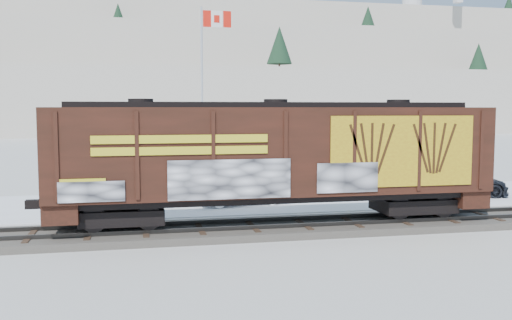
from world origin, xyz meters
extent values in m
plane|color=white|center=(0.00, 0.00, 0.00)|extent=(500.00, 500.00, 0.00)
cube|color=#59544C|center=(0.00, 0.00, 0.14)|extent=(50.00, 3.40, 0.28)
cube|color=#33302D|center=(0.00, -0.72, 0.35)|extent=(50.00, 0.10, 0.15)
cube|color=#33302D|center=(0.00, 0.72, 0.35)|extent=(50.00, 0.10, 0.15)
cube|color=white|center=(0.00, 7.50, 0.01)|extent=(40.00, 8.00, 0.03)
cube|color=white|center=(0.00, 95.00, 6.00)|extent=(360.00, 40.00, 12.00)
cube|color=white|center=(0.00, 125.00, 12.00)|extent=(360.00, 40.00, 24.00)
cube|color=white|center=(0.00, 160.00, 17.50)|extent=(360.00, 50.00, 35.00)
cone|color=black|center=(22.00, 90.00, 17.31)|extent=(5.04, 5.04, 7.38)
cone|color=black|center=(70.00, 96.00, 16.43)|extent=(4.20, 4.20, 6.15)
cone|color=black|center=(-10.00, 128.00, 28.13)|extent=(3.92, 3.92, 5.74)
cone|color=black|center=(55.00, 124.00, 28.72)|extent=(4.48, 4.48, 6.56)
cone|color=black|center=(120.00, 156.00, 40.02)|extent=(4.76, 4.76, 6.97)
cube|color=black|center=(-6.83, 0.00, 0.88)|extent=(3.00, 2.00, 0.90)
cube|color=black|center=(4.72, 0.00, 0.88)|extent=(3.00, 2.00, 0.90)
cylinder|color=black|center=(-7.78, -0.78, 0.88)|extent=(0.90, 0.12, 0.90)
cube|color=black|center=(-1.06, 0.00, 1.41)|extent=(16.79, 2.40, 0.25)
cube|color=#35160E|center=(-1.06, 0.00, 3.17)|extent=(16.79, 3.00, 3.27)
cube|color=black|center=(-1.06, 0.00, 4.90)|extent=(15.45, 0.90, 0.20)
cube|color=gold|center=(3.47, -1.54, 3.17)|extent=(5.71, 0.03, 2.65)
cube|color=gold|center=(-4.75, -1.54, 3.52)|extent=(6.04, 0.02, 0.70)
cube|color=white|center=(-3.07, -1.55, 2.28)|extent=(4.36, 0.03, 1.40)
cylinder|color=silver|center=(-2.22, 14.27, 0.10)|extent=(0.90, 0.90, 0.20)
cylinder|color=silver|center=(-2.22, 14.27, 5.48)|extent=(0.14, 0.14, 10.95)
cube|color=red|center=(-1.87, 14.27, 10.25)|extent=(0.50, 0.07, 1.00)
cube|color=white|center=(-1.27, 14.27, 10.25)|extent=(0.70, 0.09, 1.00)
cube|color=red|center=(-0.62, 14.27, 10.25)|extent=(0.50, 0.07, 1.00)
imported|color=silver|center=(-2.39, 7.64, 0.88)|extent=(5.19, 2.63, 1.69)
imported|color=white|center=(-1.19, 6.23, 0.79)|extent=(4.78, 2.20, 1.52)
imported|color=black|center=(10.81, 6.61, 0.79)|extent=(5.57, 3.21, 1.52)
camera|label=1|loc=(-6.30, -21.14, 4.76)|focal=40.00mm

